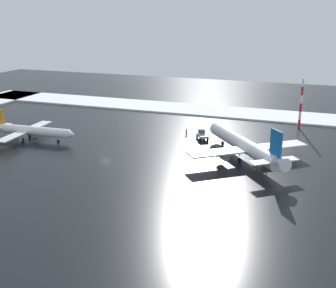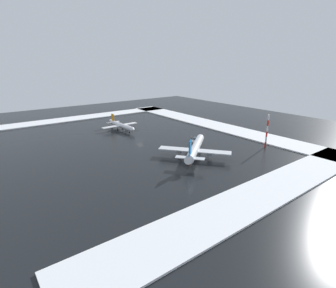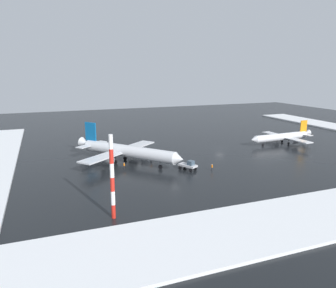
{
  "view_description": "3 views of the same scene",
  "coord_description": "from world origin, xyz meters",
  "px_view_note": "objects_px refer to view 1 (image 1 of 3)",
  "views": [
    {
      "loc": [
        -46.79,
        85.0,
        31.9
      ],
      "look_at": [
        -15.93,
        -0.55,
        3.4
      ],
      "focal_mm": 45.0,
      "sensor_mm": 36.0,
      "label": 1
    },
    {
      "loc": [
        -103.66,
        61.71,
        35.91
      ],
      "look_at": [
        -19.82,
        -1.85,
        2.65
      ],
      "focal_mm": 28.0,
      "sensor_mm": 36.0,
      "label": 2
    },
    {
      "loc": [
        -52.52,
        -89.39,
        24.49
      ],
      "look_at": [
        -17.04,
        2.24,
        2.29
      ],
      "focal_mm": 35.0,
      "sensor_mm": 36.0,
      "label": 3
    }
  ],
  "objects_px": {
    "airplane_parked_portside": "(30,131)",
    "ground_crew_mid_apron": "(255,149)",
    "ground_crew_near_tug": "(217,150)",
    "traffic_cone_mid_line": "(266,172)",
    "airplane_far_rear": "(244,145)",
    "ground_crew_beside_wing": "(186,131)",
    "pushback_tug": "(202,135)",
    "traffic_cone_near_nose": "(255,169)",
    "antenna_mast": "(301,103)"
  },
  "relations": [
    {
      "from": "ground_crew_mid_apron",
      "to": "ground_crew_beside_wing",
      "type": "relative_size",
      "value": 1.0
    },
    {
      "from": "pushback_tug",
      "to": "antenna_mast",
      "type": "distance_m",
      "value": 31.5
    },
    {
      "from": "traffic_cone_near_nose",
      "to": "ground_crew_mid_apron",
      "type": "bearing_deg",
      "value": -82.11
    },
    {
      "from": "airplane_far_rear",
      "to": "traffic_cone_mid_line",
      "type": "xyz_separation_m",
      "value": [
        -6.08,
        7.55,
        -3.05
      ]
    },
    {
      "from": "antenna_mast",
      "to": "traffic_cone_mid_line",
      "type": "distance_m",
      "value": 40.6
    },
    {
      "from": "ground_crew_near_tug",
      "to": "traffic_cone_mid_line",
      "type": "relative_size",
      "value": 3.11
    },
    {
      "from": "airplane_parked_portside",
      "to": "ground_crew_mid_apron",
      "type": "bearing_deg",
      "value": 6.16
    },
    {
      "from": "pushback_tug",
      "to": "traffic_cone_near_nose",
      "type": "height_order",
      "value": "pushback_tug"
    },
    {
      "from": "pushback_tug",
      "to": "traffic_cone_near_nose",
      "type": "distance_m",
      "value": 24.73
    },
    {
      "from": "airplane_parked_portside",
      "to": "ground_crew_mid_apron",
      "type": "relative_size",
      "value": 14.79
    },
    {
      "from": "ground_crew_mid_apron",
      "to": "ground_crew_beside_wing",
      "type": "bearing_deg",
      "value": -122.71
    },
    {
      "from": "airplane_far_rear",
      "to": "ground_crew_mid_apron",
      "type": "relative_size",
      "value": 16.56
    },
    {
      "from": "airplane_far_rear",
      "to": "ground_crew_beside_wing",
      "type": "xyz_separation_m",
      "value": [
        18.19,
        -14.58,
        -2.36
      ]
    },
    {
      "from": "ground_crew_mid_apron",
      "to": "traffic_cone_near_nose",
      "type": "height_order",
      "value": "ground_crew_mid_apron"
    },
    {
      "from": "traffic_cone_mid_line",
      "to": "ground_crew_beside_wing",
      "type": "bearing_deg",
      "value": -42.36
    },
    {
      "from": "airplane_far_rear",
      "to": "pushback_tug",
      "type": "distance_m",
      "value": 17.74
    },
    {
      "from": "ground_crew_mid_apron",
      "to": "traffic_cone_mid_line",
      "type": "bearing_deg",
      "value": 10.2
    },
    {
      "from": "antenna_mast",
      "to": "traffic_cone_near_nose",
      "type": "relative_size",
      "value": 26.28
    },
    {
      "from": "airplane_parked_portside",
      "to": "ground_crew_near_tug",
      "type": "distance_m",
      "value": 48.85
    },
    {
      "from": "ground_crew_near_tug",
      "to": "traffic_cone_mid_line",
      "type": "xyz_separation_m",
      "value": [
        -12.62,
        9.09,
        -0.7
      ]
    },
    {
      "from": "airplane_far_rear",
      "to": "antenna_mast",
      "type": "bearing_deg",
      "value": -56.24
    },
    {
      "from": "airplane_far_rear",
      "to": "traffic_cone_mid_line",
      "type": "height_order",
      "value": "airplane_far_rear"
    },
    {
      "from": "pushback_tug",
      "to": "traffic_cone_mid_line",
      "type": "relative_size",
      "value": 9.24
    },
    {
      "from": "pushback_tug",
      "to": "airplane_parked_portside",
      "type": "bearing_deg",
      "value": 79.88
    },
    {
      "from": "antenna_mast",
      "to": "traffic_cone_near_nose",
      "type": "distance_m",
      "value": 39.9
    },
    {
      "from": "pushback_tug",
      "to": "antenna_mast",
      "type": "height_order",
      "value": "antenna_mast"
    },
    {
      "from": "traffic_cone_mid_line",
      "to": "airplane_parked_portside",
      "type": "bearing_deg",
      "value": -3.55
    },
    {
      "from": "ground_crew_mid_apron",
      "to": "traffic_cone_near_nose",
      "type": "distance_m",
      "value": 11.9
    },
    {
      "from": "pushback_tug",
      "to": "ground_crew_mid_apron",
      "type": "bearing_deg",
      "value": -144.39
    },
    {
      "from": "ground_crew_near_tug",
      "to": "traffic_cone_near_nose",
      "type": "xyz_separation_m",
      "value": [
        -10.06,
        8.01,
        -0.7
      ]
    },
    {
      "from": "airplane_far_rear",
      "to": "ground_crew_near_tug",
      "type": "xyz_separation_m",
      "value": [
        6.54,
        -1.53,
        -2.36
      ]
    },
    {
      "from": "airplane_far_rear",
      "to": "traffic_cone_mid_line",
      "type": "bearing_deg",
      "value": -179.69
    },
    {
      "from": "ground_crew_mid_apron",
      "to": "ground_crew_near_tug",
      "type": "bearing_deg",
      "value": -73.89
    },
    {
      "from": "ground_crew_mid_apron",
      "to": "ground_crew_near_tug",
      "type": "relative_size",
      "value": 1.0
    },
    {
      "from": "airplane_parked_portside",
      "to": "ground_crew_beside_wing",
      "type": "height_order",
      "value": "airplane_parked_portside"
    },
    {
      "from": "ground_crew_mid_apron",
      "to": "airplane_far_rear",
      "type": "bearing_deg",
      "value": -27.58
    },
    {
      "from": "traffic_cone_near_nose",
      "to": "traffic_cone_mid_line",
      "type": "bearing_deg",
      "value": 157.26
    },
    {
      "from": "airplane_parked_portside",
      "to": "pushback_tug",
      "type": "height_order",
      "value": "airplane_parked_portside"
    },
    {
      "from": "pushback_tug",
      "to": "ground_crew_mid_apron",
      "type": "relative_size",
      "value": 2.97
    },
    {
      "from": "airplane_parked_portside",
      "to": "ground_crew_near_tug",
      "type": "height_order",
      "value": "airplane_parked_portside"
    },
    {
      "from": "pushback_tug",
      "to": "ground_crew_near_tug",
      "type": "relative_size",
      "value": 2.97
    },
    {
      "from": "ground_crew_beside_wing",
      "to": "ground_crew_near_tug",
      "type": "bearing_deg",
      "value": -8.72
    },
    {
      "from": "ground_crew_mid_apron",
      "to": "antenna_mast",
      "type": "distance_m",
      "value": 28.9
    },
    {
      "from": "traffic_cone_near_nose",
      "to": "traffic_cone_mid_line",
      "type": "xyz_separation_m",
      "value": [
        -2.56,
        1.07,
        0.0
      ]
    },
    {
      "from": "airplane_parked_portside",
      "to": "ground_crew_mid_apron",
      "type": "height_order",
      "value": "airplane_parked_portside"
    },
    {
      "from": "ground_crew_beside_wing",
      "to": "ground_crew_mid_apron",
      "type": "bearing_deg",
      "value": 14.68
    },
    {
      "from": "ground_crew_mid_apron",
      "to": "ground_crew_near_tug",
      "type": "height_order",
      "value": "same"
    },
    {
      "from": "airplane_parked_portside",
      "to": "traffic_cone_mid_line",
      "type": "bearing_deg",
      "value": -6.41
    },
    {
      "from": "ground_crew_near_tug",
      "to": "ground_crew_beside_wing",
      "type": "xyz_separation_m",
      "value": [
        11.65,
        -13.04,
        0.0
      ]
    },
    {
      "from": "pushback_tug",
      "to": "traffic_cone_near_nose",
      "type": "xyz_separation_m",
      "value": [
        -16.54,
        18.36,
        -1.01
      ]
    }
  ]
}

